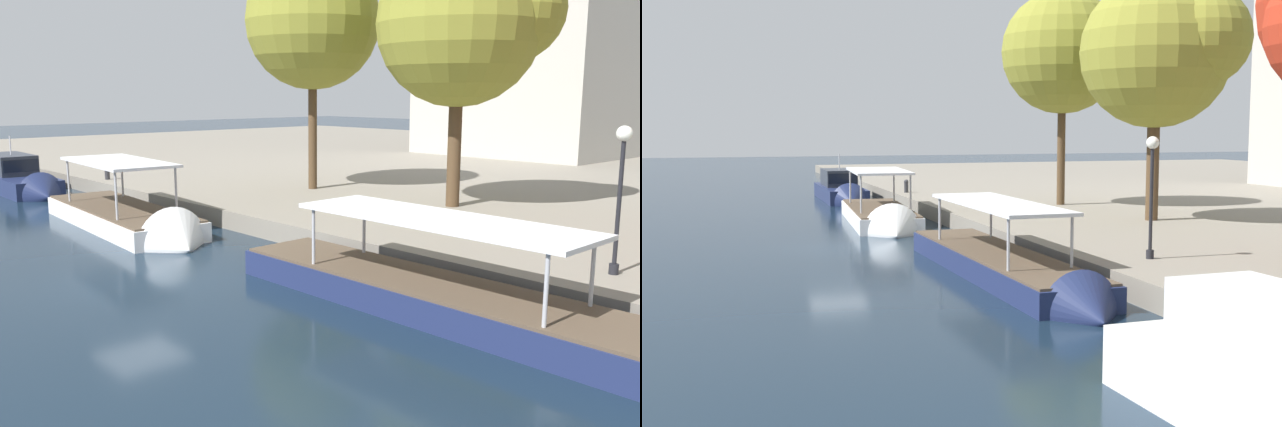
{
  "view_description": "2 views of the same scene",
  "coord_description": "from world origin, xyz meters",
  "views": [
    {
      "loc": [
        18.83,
        -9.34,
        5.81
      ],
      "look_at": [
        -0.05,
        7.71,
        1.23
      ],
      "focal_mm": 37.51,
      "sensor_mm": 36.0,
      "label": 1
    },
    {
      "loc": [
        34.9,
        -5.32,
        5.29
      ],
      "look_at": [
        0.89,
        5.39,
        1.44
      ],
      "focal_mm": 45.49,
      "sensor_mm": 36.0,
      "label": 2
    }
  ],
  "objects": [
    {
      "name": "tree_5",
      "position": [
        1.17,
        15.25,
        8.69
      ],
      "size": [
        7.53,
        7.15,
        11.5
      ],
      "color": "#4C3823",
      "rests_on": "dock_promenade"
    },
    {
      "name": "tour_boat_2",
      "position": [
        9.17,
        4.45,
        0.25
      ],
      "size": [
        14.64,
        2.84,
        3.72
      ],
      "rotation": [
        0.0,
        0.0,
        0.01
      ],
      "color": "navy",
      "rests_on": "ground_plane"
    },
    {
      "name": "tour_boat_1",
      "position": [
        -7.58,
        3.52,
        0.26
      ],
      "size": [
        12.1,
        4.0,
        4.24
      ],
      "rotation": [
        0.0,
        0.0,
        -0.08
      ],
      "color": "white",
      "rests_on": "ground_plane"
    },
    {
      "name": "motor_yacht_0",
      "position": [
        -22.72,
        3.78,
        0.54
      ],
      "size": [
        10.41,
        2.8,
        4.32
      ],
      "rotation": [
        0.0,
        0.0,
        -0.01
      ],
      "color": "navy",
      "rests_on": "ground_plane"
    },
    {
      "name": "ground_plane",
      "position": [
        0.0,
        0.0,
        0.0
      ],
      "size": [
        220.0,
        220.0,
        0.0
      ],
      "primitive_type": "plane",
      "color": "#142333"
    },
    {
      "name": "tree_4",
      "position": [
        -7.72,
        14.16,
        9.47
      ],
      "size": [
        6.91,
        6.91,
        12.09
      ],
      "color": "#4C3823",
      "rests_on": "dock_promenade"
    },
    {
      "name": "lamp_post",
      "position": [
        10.89,
        8.93,
        3.51
      ],
      "size": [
        0.43,
        0.43,
        4.15
      ],
      "color": "black",
      "rests_on": "dock_promenade"
    },
    {
      "name": "mooring_bollard_0",
      "position": [
        -18.57,
        7.54,
        1.29
      ],
      "size": [
        0.32,
        0.32,
        0.89
      ],
      "color": "#2D2D33",
      "rests_on": "dock_promenade"
    }
  ]
}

